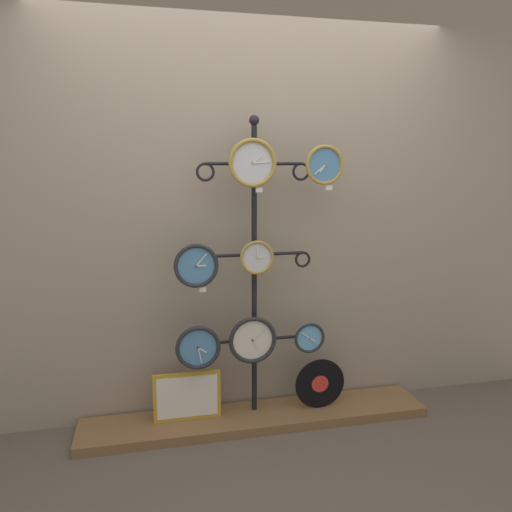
# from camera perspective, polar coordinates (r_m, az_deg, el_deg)

# --- Properties ---
(ground_plane) EXTENTS (12.00, 12.00, 0.00)m
(ground_plane) POSITION_cam_1_polar(r_m,az_deg,el_deg) (3.07, 1.59, -21.50)
(ground_plane) COLOR brown
(shop_wall) EXTENTS (4.40, 0.04, 2.80)m
(shop_wall) POSITION_cam_1_polar(r_m,az_deg,el_deg) (3.17, -0.84, 6.39)
(shop_wall) COLOR gray
(shop_wall) RESTS_ON ground_plane
(low_shelf) EXTENTS (2.20, 0.36, 0.06)m
(low_shelf) POSITION_cam_1_polar(r_m,az_deg,el_deg) (3.35, 0.04, -17.98)
(low_shelf) COLOR brown
(low_shelf) RESTS_ON ground_plane
(display_stand) EXTENTS (0.75, 0.44, 1.91)m
(display_stand) POSITION_cam_1_polar(r_m,az_deg,el_deg) (3.19, -0.20, -9.35)
(display_stand) COLOR black
(display_stand) RESTS_ON ground_plane
(clock_top_center) EXTENTS (0.28, 0.04, 0.28)m
(clock_top_center) POSITION_cam_1_polar(r_m,az_deg,el_deg) (2.91, -0.40, 10.59)
(clock_top_center) COLOR silver
(clock_top_right) EXTENTS (0.24, 0.04, 0.24)m
(clock_top_right) POSITION_cam_1_polar(r_m,az_deg,el_deg) (3.01, 7.83, 10.27)
(clock_top_right) COLOR #4C84B2
(clock_middle_left) EXTENTS (0.26, 0.04, 0.26)m
(clock_middle_left) POSITION_cam_1_polar(r_m,az_deg,el_deg) (2.91, -6.86, -1.11)
(clock_middle_left) COLOR #4C84B2
(clock_middle_center) EXTENTS (0.21, 0.04, 0.21)m
(clock_middle_center) POSITION_cam_1_polar(r_m,az_deg,el_deg) (2.99, 0.11, -0.16)
(clock_middle_center) COLOR silver
(clock_bottom_left) EXTENTS (0.27, 0.04, 0.27)m
(clock_bottom_left) POSITION_cam_1_polar(r_m,az_deg,el_deg) (3.05, -6.64, -10.35)
(clock_bottom_left) COLOR #4C84B2
(clock_bottom_center) EXTENTS (0.30, 0.04, 0.30)m
(clock_bottom_center) POSITION_cam_1_polar(r_m,az_deg,el_deg) (3.09, -0.39, -9.57)
(clock_bottom_center) COLOR silver
(clock_bottom_right) EXTENTS (0.20, 0.04, 0.20)m
(clock_bottom_right) POSITION_cam_1_polar(r_m,az_deg,el_deg) (3.21, 6.11, -9.27)
(clock_bottom_right) COLOR #60A8DB
(vinyl_record) EXTENTS (0.33, 0.01, 0.33)m
(vinyl_record) POSITION_cam_1_polar(r_m,az_deg,el_deg) (3.35, 7.32, -14.27)
(vinyl_record) COLOR black
(vinyl_record) RESTS_ON low_shelf
(picture_frame) EXTENTS (0.42, 0.02, 0.31)m
(picture_frame) POSITION_cam_1_polar(r_m,az_deg,el_deg) (3.22, -7.86, -15.60)
(picture_frame) COLOR gold
(picture_frame) RESTS_ON low_shelf
(price_tag_upper) EXTENTS (0.04, 0.00, 0.03)m
(price_tag_upper) POSITION_cam_1_polar(r_m,az_deg,el_deg) (2.92, 0.35, 7.56)
(price_tag_upper) COLOR white
(price_tag_mid) EXTENTS (0.04, 0.00, 0.03)m
(price_tag_mid) POSITION_cam_1_polar(r_m,az_deg,el_deg) (3.02, 8.35, 7.74)
(price_tag_mid) COLOR white
(price_tag_lower) EXTENTS (0.04, 0.00, 0.03)m
(price_tag_lower) POSITION_cam_1_polar(r_m,az_deg,el_deg) (2.95, -6.10, -3.85)
(price_tag_lower) COLOR white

